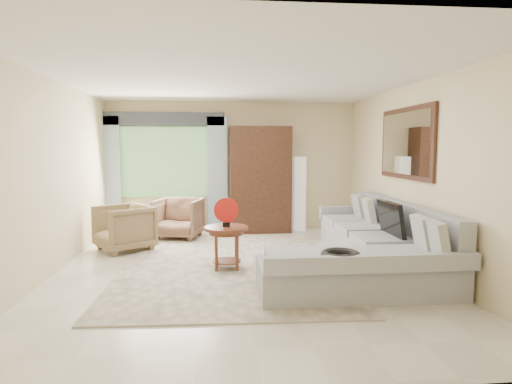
{
  "coord_description": "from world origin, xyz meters",
  "views": [
    {
      "loc": [
        -0.31,
        -5.75,
        1.69
      ],
      "look_at": [
        0.25,
        0.35,
        1.05
      ],
      "focal_mm": 30.0,
      "sensor_mm": 36.0,
      "label": 1
    }
  ],
  "objects": [
    {
      "name": "ground",
      "position": [
        0.0,
        0.0,
        0.0
      ],
      "size": [
        6.0,
        6.0,
        0.0
      ],
      "primitive_type": "plane",
      "color": "silver",
      "rests_on": "ground"
    },
    {
      "name": "area_rug",
      "position": [
        -0.11,
        0.18,
        0.01
      ],
      "size": [
        3.14,
        4.1,
        0.02
      ],
      "primitive_type": "cube",
      "rotation": [
        0.0,
        0.0,
        -0.03
      ],
      "color": "beige",
      "rests_on": "ground"
    },
    {
      "name": "sectional_sofa",
      "position": [
        1.78,
        -0.18,
        0.28
      ],
      "size": [
        2.3,
        3.46,
        0.9
      ],
      "color": "#A8AAB1",
      "rests_on": "ground"
    },
    {
      "name": "tv_screen",
      "position": [
        2.05,
        -0.19,
        0.72
      ],
      "size": [
        0.14,
        0.74,
        0.48
      ],
      "primitive_type": "cube",
      "rotation": [
        0.0,
        -0.17,
        0.0
      ],
      "color": "black",
      "rests_on": "sectional_sofa"
    },
    {
      "name": "garden_hose",
      "position": [
        1.0,
        -1.38,
        0.55
      ],
      "size": [
        0.43,
        0.43,
        0.09
      ],
      "primitive_type": "torus",
      "color": "black",
      "rests_on": "sectional_sofa"
    },
    {
      "name": "coffee_table",
      "position": [
        -0.19,
        0.06,
        0.32
      ],
      "size": [
        0.6,
        0.6,
        0.6
      ],
      "rotation": [
        0.0,
        0.0,
        0.41
      ],
      "color": "#462012",
      "rests_on": "ground"
    },
    {
      "name": "red_disc",
      "position": [
        -0.19,
        0.06,
        0.83
      ],
      "size": [
        0.34,
        0.05,
        0.34
      ],
      "primitive_type": "cylinder",
      "rotation": [
        1.57,
        0.0,
        -0.06
      ],
      "color": "red",
      "rests_on": "coffee_table"
    },
    {
      "name": "armchair_left",
      "position": [
        -1.84,
        1.34,
        0.38
      ],
      "size": [
        1.13,
        1.13,
        0.75
      ],
      "primitive_type": "imported",
      "rotation": [
        0.0,
        0.0,
        -0.97
      ],
      "color": "#937B50",
      "rests_on": "ground"
    },
    {
      "name": "armchair_right",
      "position": [
        -1.03,
        2.22,
        0.37
      ],
      "size": [
        0.97,
        0.99,
        0.75
      ],
      "primitive_type": "imported",
      "rotation": [
        0.0,
        0.0,
        -0.24
      ],
      "color": "brown",
      "rests_on": "ground"
    },
    {
      "name": "potted_plant",
      "position": [
        -1.87,
        2.58,
        0.26
      ],
      "size": [
        0.58,
        0.54,
        0.52
      ],
      "primitive_type": "imported",
      "rotation": [
        0.0,
        0.0,
        -0.37
      ],
      "color": "#999999",
      "rests_on": "ground"
    },
    {
      "name": "armoire",
      "position": [
        0.55,
        2.72,
        1.05
      ],
      "size": [
        1.2,
        0.55,
        2.1
      ],
      "primitive_type": "cube",
      "color": "black",
      "rests_on": "ground"
    },
    {
      "name": "floor_lamp",
      "position": [
        1.35,
        2.78,
        0.75
      ],
      "size": [
        0.24,
        0.24,
        1.5
      ],
      "primitive_type": "cube",
      "color": "silver",
      "rests_on": "ground"
    },
    {
      "name": "window",
      "position": [
        -1.35,
        2.97,
        1.4
      ],
      "size": [
        1.8,
        0.04,
        1.4
      ],
      "primitive_type": "cube",
      "color": "#669E59",
      "rests_on": "wall_back"
    },
    {
      "name": "curtain_left",
      "position": [
        -2.4,
        2.88,
        1.15
      ],
      "size": [
        0.4,
        0.08,
        2.3
      ],
      "primitive_type": "cube",
      "color": "#9EB7CC",
      "rests_on": "ground"
    },
    {
      "name": "curtain_right",
      "position": [
        -0.3,
        2.88,
        1.15
      ],
      "size": [
        0.4,
        0.08,
        2.3
      ],
      "primitive_type": "cube",
      "color": "#9EB7CC",
      "rests_on": "ground"
    },
    {
      "name": "valance",
      "position": [
        -1.35,
        2.9,
        2.25
      ],
      "size": [
        2.4,
        0.12,
        0.26
      ],
      "primitive_type": "cube",
      "color": "#1E232D",
      "rests_on": "wall_back"
    },
    {
      "name": "wall_mirror",
      "position": [
        2.46,
        0.35,
        1.75
      ],
      "size": [
        0.05,
        1.7,
        1.05
      ],
      "color": "black",
      "rests_on": "wall_right"
    }
  ]
}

